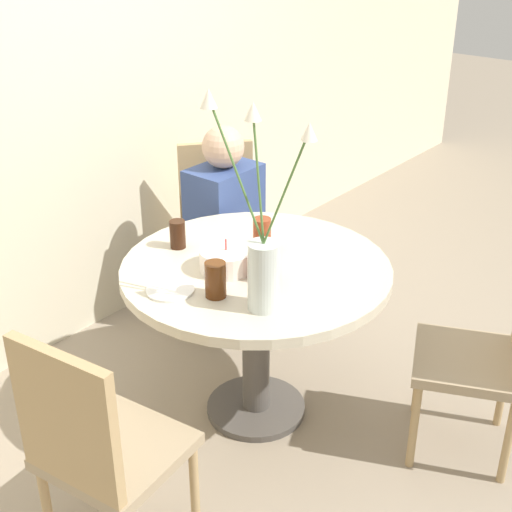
{
  "coord_description": "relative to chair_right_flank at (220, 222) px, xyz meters",
  "views": [
    {
      "loc": [
        -1.9,
        -1.56,
        1.97
      ],
      "look_at": [
        0.0,
        0.0,
        0.75
      ],
      "focal_mm": 50.0,
      "sensor_mm": 36.0,
      "label": 1
    }
  ],
  "objects": [
    {
      "name": "drink_glass_3",
      "position": [
        -0.65,
        -0.36,
        0.27
      ],
      "size": [
        0.06,
        0.06,
        0.12
      ],
      "color": "#33190C",
      "rests_on": "dining_table"
    },
    {
      "name": "birthday_cake",
      "position": [
        -0.67,
        -0.64,
        0.26
      ],
      "size": [
        0.2,
        0.2,
        0.13
      ],
      "color": "white",
      "rests_on": "dining_table"
    },
    {
      "name": "chair_near_front",
      "position": [
        -0.19,
        -1.54,
        0.0
      ],
      "size": [
        0.53,
        0.53,
        0.88
      ],
      "rotation": [
        0.0,
        0.0,
        3.57
      ],
      "color": "#9E896B",
      "rests_on": "ground_plane"
    },
    {
      "name": "drink_glass_0",
      "position": [
        -0.85,
        -0.75,
        0.28
      ],
      "size": [
        0.08,
        0.08,
        0.13
      ],
      "color": "#51280F",
      "rests_on": "dining_table"
    },
    {
      "name": "drink_glass_2",
      "position": [
        -0.65,
        -0.8,
        0.27
      ],
      "size": [
        0.07,
        0.07,
        0.12
      ],
      "color": "maroon",
      "rests_on": "dining_table"
    },
    {
      "name": "chair_far_back",
      "position": [
        -1.48,
        -0.83,
        0.0
      ],
      "size": [
        0.45,
        0.45,
        0.88
      ],
      "rotation": [
        0.0,
        0.0,
        1.7
      ],
      "color": "#9E896B",
      "rests_on": "ground_plane"
    },
    {
      "name": "drink_glass_1",
      "position": [
        -0.44,
        -0.63,
        0.28
      ],
      "size": [
        0.07,
        0.07,
        0.13
      ],
      "color": "maroon",
      "rests_on": "dining_table"
    },
    {
      "name": "person_boy",
      "position": [
        -0.1,
        -0.12,
        -0.0
      ],
      "size": [
        0.34,
        0.24,
        1.04
      ],
      "color": "#383333",
      "rests_on": "ground_plane"
    },
    {
      "name": "flower_vase",
      "position": [
        -0.81,
        -0.93,
        0.43
      ],
      "size": [
        0.14,
        0.38,
        0.74
      ],
      "color": "silver",
      "rests_on": "dining_table"
    },
    {
      "name": "wall_back",
      "position": [
        -0.57,
        0.41,
        0.81
      ],
      "size": [
        8.0,
        0.05,
        2.6
      ],
      "color": "beige",
      "rests_on": "ground_plane"
    },
    {
      "name": "side_plate",
      "position": [
        -0.93,
        -0.6,
        0.22
      ],
      "size": [
        0.18,
        0.18,
        0.01
      ],
      "color": "white",
      "rests_on": "dining_table"
    },
    {
      "name": "ground_plane",
      "position": [
        -0.57,
        -0.71,
        -0.49
      ],
      "size": [
        16.0,
        16.0,
        0.0
      ],
      "primitive_type": "plane",
      "color": "gray"
    },
    {
      "name": "dining_table",
      "position": [
        -0.57,
        -0.71,
        0.08
      ],
      "size": [
        1.06,
        1.06,
        0.71
      ],
      "color": "beige",
      "rests_on": "ground_plane"
    },
    {
      "name": "chair_right_flank",
      "position": [
        0.0,
        0.0,
        0.0
      ],
      "size": [
        0.56,
        0.56,
        0.88
      ],
      "rotation": [
        0.0,
        0.0,
        -0.68
      ],
      "color": "#9E896B",
      "rests_on": "ground_plane"
    }
  ]
}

